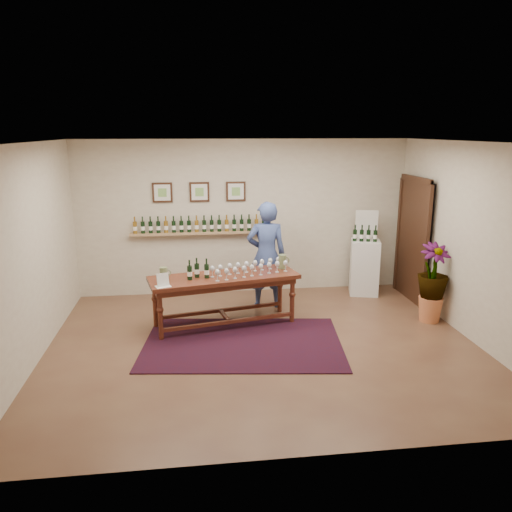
{
  "coord_description": "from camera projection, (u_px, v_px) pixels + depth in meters",
  "views": [
    {
      "loc": [
        -0.93,
        -6.45,
        2.96
      ],
      "look_at": [
        0.0,
        0.8,
        1.1
      ],
      "focal_mm": 35.0,
      "sensor_mm": 36.0,
      "label": 1
    }
  ],
  "objects": [
    {
      "name": "display_pedestal",
      "position": [
        364.0,
        267.0,
        9.16
      ],
      "size": [
        0.61,
        0.61,
        1.0
      ],
      "primitive_type": "cube",
      "rotation": [
        0.0,
        0.0,
        -0.26
      ],
      "color": "silver",
      "rests_on": "ground"
    },
    {
      "name": "table_glasses",
      "position": [
        249.0,
        268.0,
        7.64
      ],
      "size": [
        1.36,
        0.75,
        0.19
      ],
      "primitive_type": null,
      "rotation": [
        0.0,
        0.0,
        0.35
      ],
      "color": "silver",
      "rests_on": "tasting_table"
    },
    {
      "name": "potted_plant",
      "position": [
        432.0,
        283.0,
        7.78
      ],
      "size": [
        0.65,
        0.65,
        1.09
      ],
      "rotation": [
        0.0,
        0.0,
        0.13
      ],
      "color": "#CC7144",
      "rests_on": "ground"
    },
    {
      "name": "pitcher_left",
      "position": [
        164.0,
        274.0,
        7.29
      ],
      "size": [
        0.16,
        0.16,
        0.21
      ],
      "primitive_type": null,
      "rotation": [
        0.0,
        0.0,
        0.28
      ],
      "color": "#636F45",
      "rests_on": "tasting_table"
    },
    {
      "name": "info_sign",
      "position": [
        367.0,
        224.0,
        9.11
      ],
      "size": [
        0.4,
        0.12,
        0.56
      ],
      "primitive_type": "cube",
      "rotation": [
        0.0,
        0.0,
        -0.26
      ],
      "color": "silver",
      "rests_on": "display_pedestal"
    },
    {
      "name": "room_shell",
      "position": [
        367.0,
        237.0,
        8.81
      ],
      "size": [
        6.0,
        6.0,
        6.0
      ],
      "color": "beige",
      "rests_on": "ground"
    },
    {
      "name": "pedestal_bottles",
      "position": [
        365.0,
        233.0,
        8.93
      ],
      "size": [
        0.31,
        0.15,
        0.3
      ],
      "primitive_type": null,
      "rotation": [
        0.0,
        0.0,
        -0.26
      ],
      "color": "black",
      "rests_on": "display_pedestal"
    },
    {
      "name": "menu_card",
      "position": [
        163.0,
        280.0,
        7.05
      ],
      "size": [
        0.25,
        0.22,
        0.19
      ],
      "primitive_type": "cube",
      "rotation": [
        0.0,
        0.0,
        0.36
      ],
      "color": "silver",
      "rests_on": "tasting_table"
    },
    {
      "name": "rug",
      "position": [
        243.0,
        343.0,
        7.1
      ],
      "size": [
        2.99,
        2.19,
        0.01
      ],
      "primitive_type": "cube",
      "rotation": [
        0.0,
        0.0,
        -0.13
      ],
      "color": "#400B0E",
      "rests_on": "ground"
    },
    {
      "name": "pitcher_right",
      "position": [
        282.0,
        262.0,
        7.94
      ],
      "size": [
        0.16,
        0.16,
        0.23
      ],
      "primitive_type": null,
      "rotation": [
        0.0,
        0.0,
        0.13
      ],
      "color": "#636F45",
      "rests_on": "tasting_table"
    },
    {
      "name": "table_bottles",
      "position": [
        197.0,
        268.0,
        7.42
      ],
      "size": [
        0.33,
        0.24,
        0.32
      ],
      "primitive_type": null,
      "rotation": [
        0.0,
        0.0,
        0.22
      ],
      "color": "black",
      "rests_on": "tasting_table"
    },
    {
      "name": "ground",
      "position": [
        263.0,
        345.0,
        7.04
      ],
      "size": [
        6.0,
        6.0,
        0.0
      ],
      "primitive_type": "plane",
      "color": "brown",
      "rests_on": "ground"
    },
    {
      "name": "person",
      "position": [
        266.0,
        255.0,
        8.37
      ],
      "size": [
        0.68,
        0.47,
        1.82
      ],
      "primitive_type": "imported",
      "rotation": [
        0.0,
        0.0,
        3.09
      ],
      "color": "#35477D",
      "rests_on": "ground"
    },
    {
      "name": "tasting_table",
      "position": [
        224.0,
        283.0,
        7.62
      ],
      "size": [
        2.36,
        1.17,
        0.8
      ],
      "rotation": [
        0.0,
        0.0,
        0.21
      ],
      "color": "#471811",
      "rests_on": "ground"
    }
  ]
}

